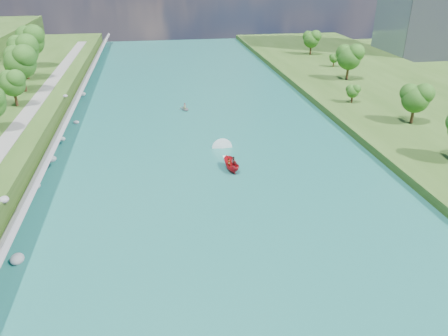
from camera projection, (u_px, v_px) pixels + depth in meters
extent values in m
plane|color=#2D5119|center=(229.00, 218.00, 55.97)|extent=(260.00, 260.00, 0.00)
cube|color=#19615B|center=(209.00, 156.00, 73.76)|extent=(55.00, 240.00, 0.10)
cube|color=slate|center=(47.00, 156.00, 69.22)|extent=(3.54, 236.00, 4.05)
ellipsoid|color=gray|center=(17.00, 259.00, 47.61)|extent=(1.49, 1.82, 1.11)
ellipsoid|color=gray|center=(4.00, 200.00, 53.35)|extent=(1.17, 1.28, 0.86)
ellipsoid|color=gray|center=(36.00, 186.00, 61.00)|extent=(1.28, 1.27, 0.88)
ellipsoid|color=gray|center=(51.00, 159.00, 68.82)|extent=(1.69, 1.57, 1.02)
ellipsoid|color=gray|center=(62.00, 139.00, 77.78)|extent=(1.07, 0.98, 0.74)
ellipsoid|color=gray|center=(76.00, 122.00, 88.26)|extent=(1.15, 1.14, 0.64)
ellipsoid|color=gray|center=(65.00, 96.00, 93.45)|extent=(0.99, 1.06, 0.58)
ellipsoid|color=gray|center=(82.00, 94.00, 103.96)|extent=(1.57, 1.38, 0.88)
cube|color=gray|center=(0.00, 149.00, 67.49)|extent=(3.00, 200.00, 0.10)
ellipsoid|color=#1A4F15|center=(13.00, 85.00, 85.77)|extent=(5.15, 5.15, 8.59)
ellipsoid|color=#1A4F15|center=(21.00, 64.00, 94.72)|extent=(7.21, 7.21, 12.02)
ellipsoid|color=#1A4F15|center=(23.00, 53.00, 104.80)|extent=(7.58, 7.58, 12.63)
ellipsoid|color=#1A4F15|center=(30.00, 42.00, 117.01)|extent=(7.83, 7.83, 13.05)
ellipsoid|color=#1A4F15|center=(415.00, 100.00, 82.32)|extent=(5.51, 5.51, 9.18)
ellipsoid|color=#1A4F15|center=(353.00, 92.00, 95.39)|extent=(2.87, 2.87, 4.78)
ellipsoid|color=#1A4F15|center=(349.00, 59.00, 112.78)|extent=(6.51, 6.51, 10.85)
ellipsoid|color=#1A4F15|center=(334.00, 59.00, 128.06)|extent=(2.74, 2.74, 4.57)
ellipsoid|color=#1A4F15|center=(311.00, 40.00, 143.58)|extent=(5.51, 5.51, 9.19)
imported|color=#B50E17|center=(231.00, 165.00, 68.40)|extent=(2.39, 4.81, 1.78)
imported|color=#66605B|center=(229.00, 164.00, 67.84)|extent=(0.74, 0.59, 1.76)
imported|color=#66605B|center=(234.00, 162.00, 68.81)|extent=(0.97, 0.91, 1.58)
cube|color=white|center=(228.00, 162.00, 71.44)|extent=(0.90, 5.00, 0.06)
imported|color=gray|center=(185.00, 109.00, 96.12)|extent=(2.83, 3.39, 0.60)
imported|color=#66605B|center=(185.00, 106.00, 95.86)|extent=(0.65, 0.43, 1.30)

